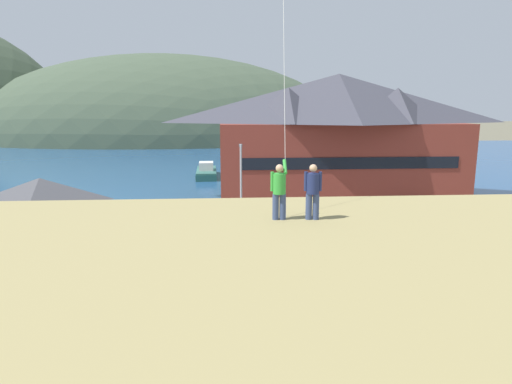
{
  "coord_description": "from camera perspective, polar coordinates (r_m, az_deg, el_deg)",
  "views": [
    {
      "loc": [
        -3.33,
        -22.48,
        9.29
      ],
      "look_at": [
        -1.2,
        9.0,
        3.23
      ],
      "focal_mm": 30.46,
      "sensor_mm": 36.0,
      "label": 1
    }
  ],
  "objects": [
    {
      "name": "person_companion",
      "position": [
        13.57,
        7.46,
        0.26
      ],
      "size": [
        0.55,
        0.4,
        1.74
      ],
      "color": "#384770",
      "rests_on": "grassy_hill_foreground"
    },
    {
      "name": "parked_car_front_row_silver",
      "position": [
        24.87,
        -2.04,
        -8.46
      ],
      "size": [
        4.25,
        2.14,
        1.82
      ],
      "color": "slate",
      "rests_on": "parking_lot_pad"
    },
    {
      "name": "harbor_lodge",
      "position": [
        46.11,
        10.67,
        7.61
      ],
      "size": [
        25.62,
        12.03,
        12.79
      ],
      "color": "brown",
      "rests_on": "ground"
    },
    {
      "name": "parked_car_back_row_right",
      "position": [
        31.64,
        6.6,
        -4.27
      ],
      "size": [
        4.27,
        2.2,
        1.82
      ],
      "color": "black",
      "rests_on": "parking_lot_pad"
    },
    {
      "name": "storage_shed_waterside",
      "position": [
        47.49,
        4.93,
        2.14
      ],
      "size": [
        6.15,
        4.45,
        4.09
      ],
      "color": "#756B5B",
      "rests_on": "ground"
    },
    {
      "name": "parking_lot_pad",
      "position": [
        29.19,
        2.9,
        -7.6
      ],
      "size": [
        40.0,
        20.0,
        0.1
      ],
      "primitive_type": "cube",
      "color": "gray",
      "rests_on": "ground"
    },
    {
      "name": "bay_water",
      "position": [
        83.07,
        -1.56,
        4.45
      ],
      "size": [
        360.0,
        84.0,
        0.03
      ],
      "primitive_type": "cube",
      "color": "navy",
      "rests_on": "ground"
    },
    {
      "name": "parked_car_front_row_red",
      "position": [
        25.77,
        8.68,
        -7.88
      ],
      "size": [
        4.26,
        2.17,
        1.82
      ],
      "color": "silver",
      "rests_on": "parking_lot_pad"
    },
    {
      "name": "moored_boat_wharfside",
      "position": [
        60.38,
        -6.53,
        2.64
      ],
      "size": [
        3.0,
        8.57,
        2.16
      ],
      "color": "#23564C",
      "rests_on": "ground"
    },
    {
      "name": "far_hill_east_peak",
      "position": [
        137.27,
        -12.12,
        6.74
      ],
      "size": [
        114.6,
        67.06,
        50.54
      ],
      "primitive_type": "ellipsoid",
      "color": "#42513D",
      "rests_on": "ground"
    },
    {
      "name": "parked_car_front_row_end",
      "position": [
        26.69,
        19.87,
        -7.75
      ],
      "size": [
        4.23,
        2.11,
        1.82
      ],
      "color": "#B28923",
      "rests_on": "parking_lot_pad"
    },
    {
      "name": "parking_light_pole",
      "position": [
        33.5,
        -1.99,
        1.59
      ],
      "size": [
        0.24,
        0.78,
        6.53
      ],
      "color": "#ADADB2",
      "rests_on": "parking_lot_pad"
    },
    {
      "name": "ground_plane",
      "position": [
        24.56,
        4.29,
        -11.4
      ],
      "size": [
        600.0,
        600.0,
        0.0
      ],
      "primitive_type": "plane",
      "color": "#66604C"
    },
    {
      "name": "parked_car_mid_row_center",
      "position": [
        31.56,
        19.58,
        -4.88
      ],
      "size": [
        4.29,
        2.22,
        1.82
      ],
      "color": "red",
      "rests_on": "parking_lot_pad"
    },
    {
      "name": "wharf_dock",
      "position": [
        58.5,
        -2.96,
        2.06
      ],
      "size": [
        3.2,
        13.32,
        0.7
      ],
      "color": "#70604C",
      "rests_on": "ground"
    },
    {
      "name": "person_kite_flyer",
      "position": [
        13.47,
        3.07,
        0.32
      ],
      "size": [
        0.53,
        0.65,
        1.86
      ],
      "color": "#384770",
      "rests_on": "grassy_hill_foreground"
    },
    {
      "name": "storage_shed_near_lot",
      "position": [
        31.05,
        -26.22,
        -2.73
      ],
      "size": [
        6.95,
        5.68,
        4.99
      ],
      "color": "#474C56",
      "rests_on": "ground"
    }
  ]
}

